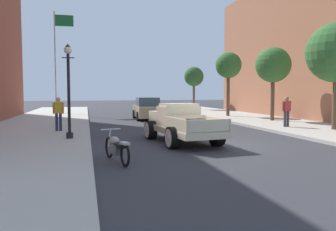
{
  "coord_description": "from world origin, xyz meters",
  "views": [
    {
      "loc": [
        -4.66,
        -12.53,
        2.06
      ],
      "look_at": [
        -1.09,
        2.21,
        1.0
      ],
      "focal_mm": 36.26,
      "sensor_mm": 36.0,
      "label": 1
    }
  ],
  "objects_px": {
    "street_tree_second": "(273,65)",
    "pedestrian_sidewalk_right": "(287,110)",
    "pedestrian_sidewalk_left": "(58,112)",
    "car_background_tan": "(147,109)",
    "motorcycle_parked": "(117,147)",
    "street_lamp_near": "(69,84)",
    "street_tree_farthest": "(194,77)",
    "flagpole": "(58,51)",
    "street_tree_third": "(228,66)",
    "hotrod_truck_cream": "(179,123)"
  },
  "relations": [
    {
      "from": "street_tree_second",
      "to": "pedestrian_sidewalk_right",
      "type": "bearing_deg",
      "value": -110.52
    },
    {
      "from": "pedestrian_sidewalk_left",
      "to": "car_background_tan",
      "type": "bearing_deg",
      "value": 52.64
    },
    {
      "from": "motorcycle_parked",
      "to": "street_lamp_near",
      "type": "bearing_deg",
      "value": 108.58
    },
    {
      "from": "motorcycle_parked",
      "to": "street_tree_farthest",
      "type": "relative_size",
      "value": 0.45
    },
    {
      "from": "flagpole",
      "to": "street_tree_third",
      "type": "distance_m",
      "value": 15.42
    },
    {
      "from": "street_tree_second",
      "to": "street_tree_farthest",
      "type": "distance_m",
      "value": 15.36
    },
    {
      "from": "pedestrian_sidewalk_left",
      "to": "pedestrian_sidewalk_right",
      "type": "bearing_deg",
      "value": -4.3
    },
    {
      "from": "motorcycle_parked",
      "to": "street_tree_third",
      "type": "distance_m",
      "value": 18.66
    },
    {
      "from": "flagpole",
      "to": "street_tree_farthest",
      "type": "bearing_deg",
      "value": 13.17
    },
    {
      "from": "street_tree_third",
      "to": "flagpole",
      "type": "bearing_deg",
      "value": 151.11
    },
    {
      "from": "motorcycle_parked",
      "to": "street_tree_farthest",
      "type": "height_order",
      "value": "street_tree_farthest"
    },
    {
      "from": "pedestrian_sidewalk_left",
      "to": "hotrod_truck_cream",
      "type": "bearing_deg",
      "value": -37.6
    },
    {
      "from": "street_lamp_near",
      "to": "street_tree_farthest",
      "type": "xyz_separation_m",
      "value": [
        12.3,
        21.37,
        1.32
      ]
    },
    {
      "from": "pedestrian_sidewalk_left",
      "to": "street_tree_second",
      "type": "relative_size",
      "value": 0.34
    },
    {
      "from": "hotrod_truck_cream",
      "to": "street_tree_third",
      "type": "xyz_separation_m",
      "value": [
        7.26,
        11.63,
        3.36
      ]
    },
    {
      "from": "hotrod_truck_cream",
      "to": "car_background_tan",
      "type": "distance_m",
      "value": 11.48
    },
    {
      "from": "motorcycle_parked",
      "to": "pedestrian_sidewalk_right",
      "type": "bearing_deg",
      "value": 33.8
    },
    {
      "from": "flagpole",
      "to": "street_tree_third",
      "type": "xyz_separation_m",
      "value": [
        13.42,
        -7.41,
        -1.66
      ]
    },
    {
      "from": "flagpole",
      "to": "street_tree_second",
      "type": "distance_m",
      "value": 19.03
    },
    {
      "from": "pedestrian_sidewalk_left",
      "to": "street_tree_farthest",
      "type": "distance_m",
      "value": 22.66
    },
    {
      "from": "hotrod_truck_cream",
      "to": "pedestrian_sidewalk_left",
      "type": "height_order",
      "value": "pedestrian_sidewalk_left"
    },
    {
      "from": "car_background_tan",
      "to": "flagpole",
      "type": "bearing_deg",
      "value": 132.15
    },
    {
      "from": "car_background_tan",
      "to": "street_tree_second",
      "type": "relative_size",
      "value": 0.89
    },
    {
      "from": "street_tree_farthest",
      "to": "pedestrian_sidewalk_right",
      "type": "bearing_deg",
      "value": -92.78
    },
    {
      "from": "pedestrian_sidewalk_right",
      "to": "street_lamp_near",
      "type": "bearing_deg",
      "value": -169.77
    },
    {
      "from": "pedestrian_sidewalk_right",
      "to": "street_tree_third",
      "type": "height_order",
      "value": "street_tree_third"
    },
    {
      "from": "motorcycle_parked",
      "to": "pedestrian_sidewalk_left",
      "type": "xyz_separation_m",
      "value": [
        -2.17,
        7.49,
        0.64
      ]
    },
    {
      "from": "pedestrian_sidewalk_right",
      "to": "street_tree_farthest",
      "type": "height_order",
      "value": "street_tree_farthest"
    },
    {
      "from": "motorcycle_parked",
      "to": "pedestrian_sidewalk_left",
      "type": "relative_size",
      "value": 1.26
    },
    {
      "from": "street_tree_second",
      "to": "hotrod_truck_cream",
      "type": "bearing_deg",
      "value": -140.39
    },
    {
      "from": "motorcycle_parked",
      "to": "pedestrian_sidewalk_right",
      "type": "height_order",
      "value": "pedestrian_sidewalk_right"
    },
    {
      "from": "hotrod_truck_cream",
      "to": "street_tree_third",
      "type": "bearing_deg",
      "value": 58.03
    },
    {
      "from": "flagpole",
      "to": "street_tree_second",
      "type": "relative_size",
      "value": 1.88
    },
    {
      "from": "motorcycle_parked",
      "to": "street_tree_second",
      "type": "bearing_deg",
      "value": 42.99
    },
    {
      "from": "hotrod_truck_cream",
      "to": "street_tree_second",
      "type": "relative_size",
      "value": 1.04
    },
    {
      "from": "street_tree_farthest",
      "to": "car_background_tan",
      "type": "bearing_deg",
      "value": -123.44
    },
    {
      "from": "street_lamp_near",
      "to": "flagpole",
      "type": "height_order",
      "value": "flagpole"
    },
    {
      "from": "car_background_tan",
      "to": "pedestrian_sidewalk_left",
      "type": "height_order",
      "value": "pedestrian_sidewalk_left"
    },
    {
      "from": "hotrod_truck_cream",
      "to": "street_tree_second",
      "type": "xyz_separation_m",
      "value": [
        8.42,
        6.97,
        3.07
      ]
    },
    {
      "from": "car_background_tan",
      "to": "street_tree_third",
      "type": "distance_m",
      "value": 7.37
    },
    {
      "from": "car_background_tan",
      "to": "street_tree_second",
      "type": "distance_m",
      "value": 9.44
    },
    {
      "from": "motorcycle_parked",
      "to": "flagpole",
      "type": "relative_size",
      "value": 0.23
    },
    {
      "from": "pedestrian_sidewalk_left",
      "to": "flagpole",
      "type": "bearing_deg",
      "value": 94.14
    },
    {
      "from": "pedestrian_sidewalk_left",
      "to": "street_lamp_near",
      "type": "xyz_separation_m",
      "value": [
        0.65,
        -2.95,
        1.3
      ]
    },
    {
      "from": "street_tree_second",
      "to": "street_lamp_near",
      "type": "bearing_deg",
      "value": -154.89
    },
    {
      "from": "flagpole",
      "to": "pedestrian_sidewalk_left",
      "type": "bearing_deg",
      "value": -85.86
    },
    {
      "from": "pedestrian_sidewalk_left",
      "to": "flagpole",
      "type": "xyz_separation_m",
      "value": [
        -1.09,
        15.13,
        4.68
      ]
    },
    {
      "from": "pedestrian_sidewalk_right",
      "to": "street_tree_third",
      "type": "relative_size",
      "value": 0.33
    },
    {
      "from": "motorcycle_parked",
      "to": "street_lamp_near",
      "type": "relative_size",
      "value": 0.54
    },
    {
      "from": "motorcycle_parked",
      "to": "pedestrian_sidewalk_right",
      "type": "distance_m",
      "value": 11.85
    }
  ]
}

